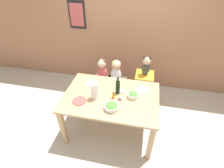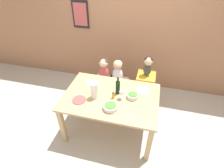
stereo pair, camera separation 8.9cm
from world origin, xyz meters
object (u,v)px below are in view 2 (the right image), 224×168
(chair_far_left, at_px, (104,83))
(dinner_plate_front_left, at_px, (79,100))
(wine_glass_near, at_px, (122,92))
(person_child_left, at_px, (104,69))
(salad_bowl_small, at_px, (133,95))
(dinner_plate_back_right, at_px, (143,91))
(paper_towel_roll, at_px, (94,90))
(person_baby_right, at_px, (148,65))
(salad_bowl_large, at_px, (110,106))
(chair_right_highchair, at_px, (146,82))
(person_child_center, at_px, (118,71))
(wine_bottle, at_px, (118,87))
(chair_far_center, at_px, (117,85))
(dinner_plate_back_left, at_px, (92,83))

(chair_far_left, relative_size, dinner_plate_front_left, 2.16)
(wine_glass_near, xyz_separation_m, dinner_plate_front_left, (-0.61, -0.19, -0.12))
(chair_far_left, height_order, person_child_left, person_child_left)
(dinner_plate_front_left, bearing_deg, salad_bowl_small, 18.40)
(wine_glass_near, xyz_separation_m, dinner_plate_back_right, (0.30, 0.26, -0.12))
(person_child_left, relative_size, paper_towel_roll, 1.79)
(person_child_left, distance_m, dinner_plate_back_right, 0.99)
(person_baby_right, height_order, wine_glass_near, person_baby_right)
(salad_bowl_small, bearing_deg, salad_bowl_large, -130.77)
(chair_right_highchair, distance_m, person_child_center, 0.57)
(chair_right_highchair, distance_m, person_child_left, 0.85)
(person_child_center, distance_m, wine_bottle, 0.74)
(chair_far_center, bearing_deg, dinner_plate_back_right, -44.88)
(chair_far_left, xyz_separation_m, salad_bowl_large, (0.42, -1.06, 0.43))
(salad_bowl_large, distance_m, salad_bowl_small, 0.41)
(salad_bowl_small, relative_size, dinner_plate_back_left, 0.83)
(person_baby_right, bearing_deg, paper_towel_roll, -129.00)
(salad_bowl_small, distance_m, dinner_plate_back_left, 0.75)
(wine_glass_near, xyz_separation_m, dinner_plate_back_left, (-0.56, 0.25, -0.12))
(chair_far_center, height_order, salad_bowl_small, salad_bowl_small)
(chair_far_left, xyz_separation_m, person_baby_right, (0.83, 0.00, 0.56))
(salad_bowl_large, bearing_deg, person_baby_right, 68.46)
(chair_far_center, height_order, wine_glass_near, wine_glass_near)
(chair_right_highchair, relative_size, dinner_plate_front_left, 3.44)
(chair_right_highchair, relative_size, person_child_center, 1.47)
(chair_far_center, xyz_separation_m, paper_towel_roll, (-0.16, -0.88, 0.52))
(person_baby_right, bearing_deg, dinner_plate_back_left, -147.39)
(person_child_left, bearing_deg, salad_bowl_large, -68.58)
(person_child_left, distance_m, wine_bottle, 0.84)
(dinner_plate_back_left, bearing_deg, chair_far_center, 60.30)
(salad_bowl_large, height_order, dinner_plate_front_left, salad_bowl_large)
(dinner_plate_back_left, bearing_deg, chair_right_highchair, 32.51)
(chair_far_left, bearing_deg, person_baby_right, 0.15)
(chair_far_left, bearing_deg, salad_bowl_small, -47.46)
(person_child_left, bearing_deg, chair_right_highchair, -0.11)
(salad_bowl_large, bearing_deg, chair_far_center, 97.31)
(wine_bottle, bearing_deg, person_child_left, 122.03)
(dinner_plate_back_right, bearing_deg, chair_right_highchair, 89.23)
(person_baby_right, relative_size, salad_bowl_small, 2.15)
(wine_bottle, bearing_deg, chair_far_center, 102.78)
(person_baby_right, distance_m, wine_glass_near, 0.87)
(person_child_center, distance_m, salad_bowl_small, 0.85)
(person_child_center, relative_size, salad_bowl_large, 2.32)
(person_child_left, distance_m, person_child_center, 0.28)
(chair_far_left, distance_m, person_child_center, 0.44)
(chair_far_left, xyz_separation_m, wine_bottle, (0.44, -0.70, 0.51))
(chair_far_left, relative_size, person_baby_right, 1.21)
(salad_bowl_small, distance_m, dinner_plate_back_right, 0.25)
(chair_far_center, relative_size, wine_bottle, 1.51)
(person_baby_right, bearing_deg, salad_bowl_small, -101.31)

